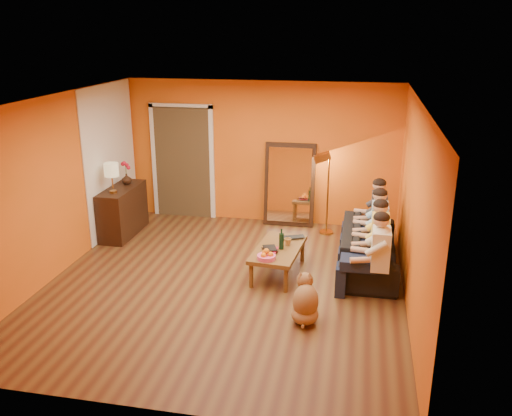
% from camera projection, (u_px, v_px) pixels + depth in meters
% --- Properties ---
extents(room_shell, '(5.00, 5.50, 2.60)m').
position_uv_depth(room_shell, '(230.00, 189.00, 7.69)').
color(room_shell, brown).
rests_on(room_shell, ground).
extents(white_accent, '(0.02, 1.90, 2.58)m').
position_uv_depth(white_accent, '(111.00, 159.00, 9.43)').
color(white_accent, white).
rests_on(white_accent, wall_left).
extents(doorway_recess, '(1.06, 0.30, 2.10)m').
position_uv_depth(doorway_recess, '(185.00, 161.00, 10.33)').
color(doorway_recess, '#3F2D19').
rests_on(doorway_recess, floor).
extents(door_jamb_left, '(0.08, 0.06, 2.20)m').
position_uv_depth(door_jamb_left, '(154.00, 161.00, 10.33)').
color(door_jamb_left, white).
rests_on(door_jamb_left, wall_back).
extents(door_jamb_right, '(0.08, 0.06, 2.20)m').
position_uv_depth(door_jamb_right, '(212.00, 164.00, 10.12)').
color(door_jamb_right, white).
rests_on(door_jamb_right, wall_back).
extents(door_header, '(1.22, 0.06, 0.08)m').
position_uv_depth(door_header, '(180.00, 106.00, 9.88)').
color(door_header, white).
rests_on(door_header, wall_back).
extents(mirror_frame, '(0.92, 0.27, 1.51)m').
position_uv_depth(mirror_frame, '(290.00, 185.00, 9.86)').
color(mirror_frame, '#331911').
rests_on(mirror_frame, floor).
extents(mirror_glass, '(0.78, 0.21, 1.35)m').
position_uv_depth(mirror_glass, '(289.00, 185.00, 9.82)').
color(mirror_glass, white).
rests_on(mirror_glass, mirror_frame).
extents(sideboard, '(0.44, 1.18, 0.85)m').
position_uv_depth(sideboard, '(123.00, 211.00, 9.48)').
color(sideboard, '#331911').
rests_on(sideboard, floor).
extents(table_lamp, '(0.24, 0.24, 0.51)m').
position_uv_depth(table_lamp, '(112.00, 178.00, 8.99)').
color(table_lamp, beige).
rests_on(table_lamp, sideboard).
extents(sofa, '(2.11, 0.82, 0.62)m').
position_uv_depth(sofa, '(369.00, 247.00, 8.23)').
color(sofa, black).
rests_on(sofa, floor).
extents(coffee_table, '(0.73, 1.27, 0.42)m').
position_uv_depth(coffee_table, '(278.00, 260.00, 8.01)').
color(coffee_table, brown).
rests_on(coffee_table, floor).
extents(floor_lamp, '(0.33, 0.27, 1.44)m').
position_uv_depth(floor_lamp, '(328.00, 195.00, 9.41)').
color(floor_lamp, '#B17A33').
rests_on(floor_lamp, floor).
extents(dog, '(0.49, 0.61, 0.62)m').
position_uv_depth(dog, '(306.00, 298.00, 6.69)').
color(dog, olive).
rests_on(dog, floor).
extents(person_far_left, '(0.70, 0.44, 1.22)m').
position_uv_depth(person_far_left, '(380.00, 256.00, 7.18)').
color(person_far_left, beige).
rests_on(person_far_left, sofa).
extents(person_mid_left, '(0.70, 0.44, 1.22)m').
position_uv_depth(person_mid_left, '(379.00, 241.00, 7.69)').
color(person_mid_left, '#F3D451').
rests_on(person_mid_left, sofa).
extents(person_mid_right, '(0.70, 0.44, 1.22)m').
position_uv_depth(person_mid_right, '(379.00, 227.00, 8.20)').
color(person_mid_right, '#97C5EA').
rests_on(person_mid_right, sofa).
extents(person_far_right, '(0.70, 0.44, 1.22)m').
position_uv_depth(person_far_right, '(378.00, 215.00, 8.71)').
color(person_far_right, '#343439').
rests_on(person_far_right, sofa).
extents(fruit_bowl, '(0.26, 0.26, 0.16)m').
position_uv_depth(fruit_bowl, '(266.00, 254.00, 7.52)').
color(fruit_bowl, '#E85189').
rests_on(fruit_bowl, coffee_table).
extents(wine_bottle, '(0.07, 0.07, 0.31)m').
position_uv_depth(wine_bottle, '(281.00, 239.00, 7.84)').
color(wine_bottle, black).
rests_on(wine_bottle, coffee_table).
extents(tumbler, '(0.14, 0.14, 0.10)m').
position_uv_depth(tumbler, '(288.00, 242.00, 8.02)').
color(tumbler, '#B27F3F').
rests_on(tumbler, coffee_table).
extents(laptop, '(0.42, 0.35, 0.03)m').
position_uv_depth(laptop, '(294.00, 239.00, 8.23)').
color(laptop, black).
rests_on(laptop, coffee_table).
extents(book_lower, '(0.27, 0.29, 0.02)m').
position_uv_depth(book_lower, '(264.00, 251.00, 7.79)').
color(book_lower, '#331911').
rests_on(book_lower, coffee_table).
extents(book_mid, '(0.19, 0.25, 0.02)m').
position_uv_depth(book_mid, '(265.00, 249.00, 7.79)').
color(book_mid, red).
rests_on(book_mid, book_lower).
extents(book_upper, '(0.25, 0.28, 0.02)m').
position_uv_depth(book_upper, '(264.00, 249.00, 7.76)').
color(book_upper, black).
rests_on(book_upper, book_mid).
extents(vase, '(0.18, 0.18, 0.19)m').
position_uv_depth(vase, '(127.00, 179.00, 9.55)').
color(vase, '#331911').
rests_on(vase, sideboard).
extents(flowers, '(0.17, 0.17, 0.42)m').
position_uv_depth(flowers, '(126.00, 166.00, 9.47)').
color(flowers, red).
rests_on(flowers, vase).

